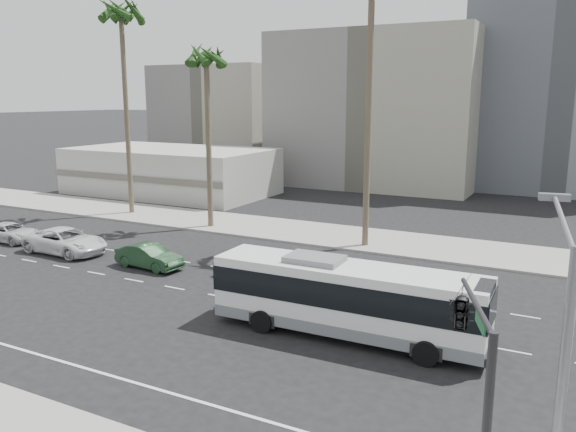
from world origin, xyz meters
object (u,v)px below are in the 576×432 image
Objects in this scene: city_bus at (347,297)px; streetlight_corner at (559,380)px; car_c at (65,241)px; car_d at (10,232)px; traffic_signal at (463,324)px; palm_mid at (206,62)px; car_b at (149,256)px; car_a at (252,267)px; palm_far at (121,18)px.

city_bus is 1.52× the size of streetlight_corner.
streetlight_corner reaches higher than car_c.
traffic_signal reaches higher than car_d.
streetlight_corner is 2.30m from traffic_signal.
palm_mid is at bearing 126.52° from streetlight_corner.
car_b is 13.80m from car_d.
car_c is 34.53m from streetlight_corner.
car_a is 0.28× the size of palm_mid.
car_a is 14.35m from car_c.
city_bus is at bearing -40.38° from palm_mid.
car_a is (-8.11, 5.26, -1.16)m from city_bus.
car_a is 20.64m from car_d.
streetlight_corner is at bearing -49.25° from city_bus.
car_d is 19.63m from palm_mid.
car_b is at bearing 127.78° from traffic_signal.
palm_far is (-5.50, 12.56, 16.35)m from car_c.
city_bus reaches higher than car_d.
city_bus reaches higher than car_a.
car_d is at bearing 169.77° from city_bus.
car_a is at bearing -45.40° from palm_mid.
car_c is at bearing -97.01° from car_d.
traffic_signal is (-2.14, 0.38, 0.75)m from streetlight_corner.
traffic_signal is at bearing -133.85° from car_a.
car_d is at bearing 92.35° from car_b.
palm_far is (-27.93, 16.82, 15.35)m from city_bus.
traffic_signal is (6.70, -9.55, 3.45)m from city_bus.
palm_far is at bearing 122.82° from traffic_signal.
car_a is at bearing 127.88° from streetlight_corner.
car_c is at bearing 145.34° from streetlight_corner.
city_bus is 22.85m from car_c.
car_c is (-22.43, 4.26, -1.00)m from city_bus.
traffic_signal is 0.43× the size of palm_mid.
palm_mid is (-18.16, 15.44, 11.40)m from city_bus.
palm_mid is (10.59, 10.73, 12.58)m from car_d.
car_b reaches higher than car_a.
car_a is 0.22× the size of palm_far.
city_bus is 1.94× the size of traffic_signal.
palm_far is at bearing 148.02° from city_bus.
car_c is 17.24m from palm_mid.
car_d is at bearing 86.59° from car_c.
car_a is 0.84× the size of car_d.
car_a reaches higher than car_d.
car_b is at bearing -44.31° from palm_far.
palm_far is at bearing 60.87° from car_a.
car_c is at bearing -110.90° from palm_mid.
palm_mid is (-26.99, 25.37, 8.70)m from streetlight_corner.
city_bus is 0.65× the size of palm_far.
car_b is 17.14m from palm_mid.
streetlight_corner reaches higher than city_bus.
city_bus is 0.84× the size of palm_mid.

